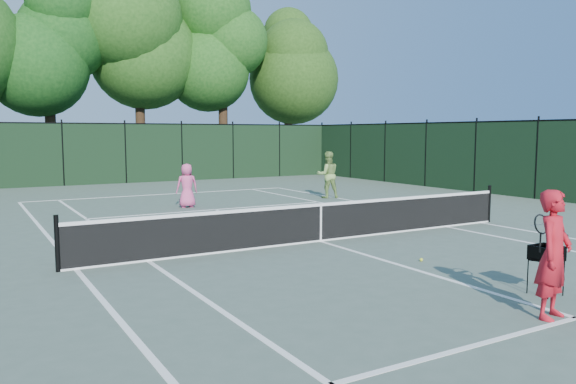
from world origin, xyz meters
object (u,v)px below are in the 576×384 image
loose_ball_midcourt (421,260)px  coach (554,254)px  player_pink (187,186)px  ball_hopper (547,254)px  player_green (328,175)px

loose_ball_midcourt → coach: bearing=-104.2°
player_pink → ball_hopper: (1.25, -12.87, -0.10)m
player_green → coach: bearing=86.2°
coach → player_green: player_green is taller
coach → player_pink: size_ratio=1.18×
coach → loose_ball_midcourt: coach is taller
coach → ball_hopper: 1.22m
coach → player_pink: 13.63m
player_pink → player_green: (5.79, -0.07, 0.16)m
coach → player_green: bearing=52.5°
coach → loose_ball_midcourt: 3.67m
player_pink → coach: bearing=98.8°
player_green → loose_ball_midcourt: player_green is taller
player_green → ball_hopper: (-4.54, -12.80, -0.25)m
player_green → loose_ball_midcourt: size_ratio=26.91×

